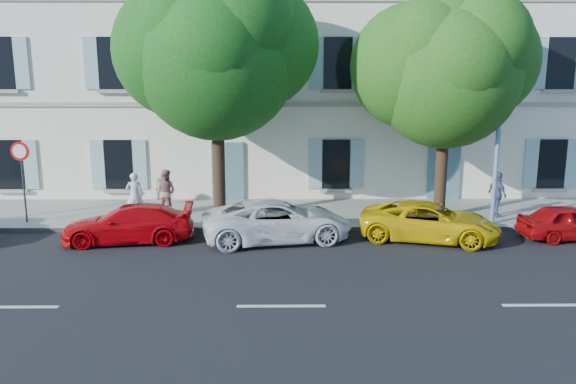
{
  "coord_description": "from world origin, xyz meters",
  "views": [
    {
      "loc": [
        0.05,
        -15.85,
        5.05
      ],
      "look_at": [
        0.21,
        2.0,
        1.4
      ],
      "focal_mm": 35.0,
      "sensor_mm": 36.0,
      "label": 1
    }
  ],
  "objects_px": {
    "pedestrian_a": "(135,195)",
    "pedestrian_b": "(166,192)",
    "car_white_coupe": "(277,221)",
    "tree_right": "(446,75)",
    "tree_left": "(216,59)",
    "road_sign": "(21,165)",
    "car_red_hatchback": "(572,222)",
    "car_yellow_supercar": "(429,222)",
    "street_lamp": "(503,97)",
    "car_red_coupe": "(129,224)",
    "pedestrian_c": "(497,194)"
  },
  "relations": [
    {
      "from": "car_yellow_supercar",
      "to": "pedestrian_a",
      "type": "bearing_deg",
      "value": 91.73
    },
    {
      "from": "car_red_hatchback",
      "to": "road_sign",
      "type": "distance_m",
      "value": 18.14
    },
    {
      "from": "car_red_coupe",
      "to": "tree_left",
      "type": "height_order",
      "value": "tree_left"
    },
    {
      "from": "car_red_hatchback",
      "to": "pedestrian_a",
      "type": "distance_m",
      "value": 14.62
    },
    {
      "from": "street_lamp",
      "to": "pedestrian_b",
      "type": "height_order",
      "value": "street_lamp"
    },
    {
      "from": "tree_left",
      "to": "street_lamp",
      "type": "height_order",
      "value": "tree_left"
    },
    {
      "from": "car_white_coupe",
      "to": "street_lamp",
      "type": "bearing_deg",
      "value": -90.25
    },
    {
      "from": "car_yellow_supercar",
      "to": "pedestrian_b",
      "type": "bearing_deg",
      "value": 87.56
    },
    {
      "from": "car_red_hatchback",
      "to": "road_sign",
      "type": "xyz_separation_m",
      "value": [
        -17.99,
        1.73,
        1.61
      ]
    },
    {
      "from": "road_sign",
      "to": "pedestrian_a",
      "type": "height_order",
      "value": "road_sign"
    },
    {
      "from": "car_red_coupe",
      "to": "tree_left",
      "type": "relative_size",
      "value": 0.47
    },
    {
      "from": "car_red_hatchback",
      "to": "street_lamp",
      "type": "height_order",
      "value": "street_lamp"
    },
    {
      "from": "car_yellow_supercar",
      "to": "pedestrian_c",
      "type": "bearing_deg",
      "value": -35.88
    },
    {
      "from": "pedestrian_a",
      "to": "pedestrian_b",
      "type": "height_order",
      "value": "pedestrian_b"
    },
    {
      "from": "car_yellow_supercar",
      "to": "road_sign",
      "type": "xyz_separation_m",
      "value": [
        -13.47,
        1.76,
        1.56
      ]
    },
    {
      "from": "car_red_hatchback",
      "to": "pedestrian_b",
      "type": "distance_m",
      "value": 13.71
    },
    {
      "from": "tree_right",
      "to": "pedestrian_b",
      "type": "distance_m",
      "value": 10.7
    },
    {
      "from": "car_white_coupe",
      "to": "car_red_hatchback",
      "type": "bearing_deg",
      "value": -100.15
    },
    {
      "from": "tree_right",
      "to": "tree_left",
      "type": "bearing_deg",
      "value": -179.67
    },
    {
      "from": "tree_right",
      "to": "street_lamp",
      "type": "relative_size",
      "value": 1.03
    },
    {
      "from": "car_red_hatchback",
      "to": "pedestrian_a",
      "type": "height_order",
      "value": "pedestrian_a"
    },
    {
      "from": "car_yellow_supercar",
      "to": "car_red_hatchback",
      "type": "height_order",
      "value": "car_yellow_supercar"
    },
    {
      "from": "car_white_coupe",
      "to": "pedestrian_c",
      "type": "xyz_separation_m",
      "value": [
        7.81,
        2.43,
        0.32
      ]
    },
    {
      "from": "pedestrian_b",
      "to": "pedestrian_c",
      "type": "xyz_separation_m",
      "value": [
        11.91,
        -0.5,
        -0.01
      ]
    },
    {
      "from": "car_red_coupe",
      "to": "tree_right",
      "type": "distance_m",
      "value": 11.62
    },
    {
      "from": "car_red_coupe",
      "to": "tree_left",
      "type": "bearing_deg",
      "value": 127.04
    },
    {
      "from": "car_red_hatchback",
      "to": "pedestrian_b",
      "type": "relative_size",
      "value": 1.97
    },
    {
      "from": "road_sign",
      "to": "tree_right",
      "type": "bearing_deg",
      "value": 2.46
    },
    {
      "from": "tree_right",
      "to": "street_lamp",
      "type": "xyz_separation_m",
      "value": [
        1.57,
        -1.09,
        -0.71
      ]
    },
    {
      "from": "car_white_coupe",
      "to": "pedestrian_b",
      "type": "relative_size",
      "value": 2.82
    },
    {
      "from": "tree_left",
      "to": "pedestrian_b",
      "type": "distance_m",
      "value": 5.13
    },
    {
      "from": "street_lamp",
      "to": "car_yellow_supercar",
      "type": "bearing_deg",
      "value": -152.91
    },
    {
      "from": "car_red_coupe",
      "to": "pedestrian_b",
      "type": "distance_m",
      "value": 3.1
    },
    {
      "from": "car_red_hatchback",
      "to": "car_yellow_supercar",
      "type": "bearing_deg",
      "value": 86.32
    },
    {
      "from": "car_red_coupe",
      "to": "pedestrian_b",
      "type": "bearing_deg",
      "value": 163.1
    },
    {
      "from": "car_white_coupe",
      "to": "pedestrian_c",
      "type": "relative_size",
      "value": 2.85
    },
    {
      "from": "car_yellow_supercar",
      "to": "pedestrian_b",
      "type": "relative_size",
      "value": 2.6
    },
    {
      "from": "car_white_coupe",
      "to": "car_red_coupe",
      "type": "bearing_deg",
      "value": 80.65
    },
    {
      "from": "car_yellow_supercar",
      "to": "road_sign",
      "type": "distance_m",
      "value": 13.67
    },
    {
      "from": "tree_left",
      "to": "pedestrian_b",
      "type": "bearing_deg",
      "value": 164.29
    },
    {
      "from": "tree_right",
      "to": "car_red_coupe",
      "type": "bearing_deg",
      "value": -166.5
    },
    {
      "from": "pedestrian_b",
      "to": "pedestrian_c",
      "type": "relative_size",
      "value": 1.01
    },
    {
      "from": "tree_left",
      "to": "car_yellow_supercar",
      "type": "bearing_deg",
      "value": -18.79
    },
    {
      "from": "car_white_coupe",
      "to": "pedestrian_c",
      "type": "height_order",
      "value": "pedestrian_c"
    },
    {
      "from": "car_white_coupe",
      "to": "pedestrian_b",
      "type": "xyz_separation_m",
      "value": [
        -4.09,
        2.93,
        0.33
      ]
    },
    {
      "from": "car_white_coupe",
      "to": "tree_left",
      "type": "distance_m",
      "value": 5.91
    },
    {
      "from": "tree_left",
      "to": "pedestrian_a",
      "type": "bearing_deg",
      "value": 177.74
    },
    {
      "from": "car_white_coupe",
      "to": "road_sign",
      "type": "relative_size",
      "value": 1.68
    },
    {
      "from": "car_red_coupe",
      "to": "road_sign",
      "type": "relative_size",
      "value": 1.44
    },
    {
      "from": "road_sign",
      "to": "pedestrian_b",
      "type": "xyz_separation_m",
      "value": [
        4.58,
        1.14,
        -1.18
      ]
    }
  ]
}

